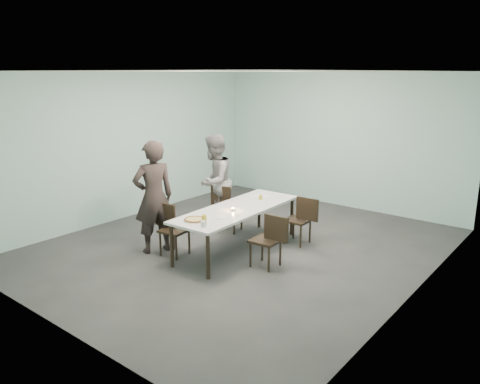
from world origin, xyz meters
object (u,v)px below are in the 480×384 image
Objects in this scene: chair_far_left at (226,205)px; side_plate at (222,218)px; tealight at (233,209)px; chair_far_right at (301,217)px; diner_far at (214,182)px; pizza at (194,220)px; beer_glass at (204,220)px; diner_near at (154,197)px; water_tumbler at (203,224)px; table at (237,211)px; chair_near_right at (270,237)px; amber_tumbler at (261,197)px; chair_near_left at (171,226)px.

side_plate is at bearing -65.62° from chair_far_left.
chair_far_left is 1.23m from tealight.
diner_far reaches higher than chair_far_right.
side_plate is (0.24, 0.38, -0.01)m from pizza.
beer_glass reaches higher than tealight.
diner_near is 21.32× the size of water_tumbler.
side_plate is (1.22, 0.34, -0.20)m from diner_near.
chair_near_right is (0.89, -0.29, -0.19)m from table.
amber_tumbler is (-0.18, 1.28, 0.04)m from side_plate.
diner_near is 1.04× the size of diner_far.
chair_near_left is at bearing -115.21° from amber_tumbler.
diner_far reaches higher than chair_far_left.
side_plate is 1.29m from amber_tumbler.
chair_near_left is 1.52m from chair_far_left.
side_plate is at bearing 89.69° from beer_glass.
diner_near is 12.79× the size of beer_glass.
chair_far_left is at bearing 128.14° from side_plate.
side_plate reaches higher than table.
chair_near_right is 2.56× the size of pizza.
pizza is 6.07× the size of tealight.
chair_near_right is 1.08m from water_tumbler.
chair_near_left is at bearing -130.86° from table.
water_tumbler is at bearing -20.34° from chair_near_left.
beer_glass reaches higher than pizza.
pizza is (-0.07, -0.97, 0.08)m from table.
pizza is at bearing 65.13° from chair_far_right.
chair_near_left is 9.67× the size of water_tumbler.
tealight is (-0.12, 0.42, 0.02)m from side_plate.
chair_near_left reaches higher than amber_tumbler.
table is 1.13m from water_tumbler.
beer_glass is at bearing 108.40° from diner_near.
amber_tumbler is (1.11, 0.00, -0.13)m from diner_far.
amber_tumbler is (0.73, 1.55, 0.29)m from chair_near_left.
diner_far reaches higher than side_plate.
chair_near_left is at bearing 170.30° from pizza.
chair_near_left is 0.55m from diner_near.
chair_near_left is at bearing 48.41° from chair_far_right.
water_tumbler is (1.05, -1.76, 0.29)m from chair_far_left.
side_plate is 2.25× the size of amber_tumbler.
water_tumbler is at bearing -22.20° from pizza.
beer_glass reaches higher than chair_near_left.
table is at bearing -88.90° from amber_tumbler.
amber_tumbler is at bearing 72.04° from diner_far.
chair_near_right is 1.21m from pizza.
amber_tumbler is (-0.74, -0.22, 0.29)m from chair_far_right.
chair_near_right is at bearing 46.05° from diner_far.
chair_far_left is at bearing -178.07° from amber_tumbler.
chair_far_right is 4.83× the size of side_plate.
water_tumbler is at bearing 104.46° from diner_near.
chair_near_right is at bearing 51.32° from water_tumbler.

